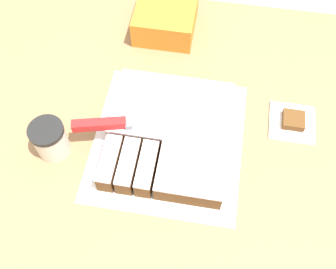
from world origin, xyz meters
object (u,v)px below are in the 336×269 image
Objects in this scene: storage_box at (166,18)px; cake_board at (168,141)px; brownie at (293,120)px; cake at (170,133)px; coffee_cup at (50,140)px; knife at (119,124)px.

cake_board is at bearing -79.46° from storage_box.
cake_board is 7.27× the size of brownie.
brownie is 0.30× the size of storage_box.
cake reaches higher than brownie.
cake is (0.00, 0.00, 0.03)m from cake_board.
cake_board is 0.27m from coffee_cup.
storage_box is (-0.36, 0.27, 0.02)m from brownie.
cake reaches higher than cake_board.
brownie is at bearing 19.19° from cake_board.
coffee_cup reaches higher than cake.
storage_box reaches higher than brownie.
cake is 0.28m from coffee_cup.
cake_board is at bearing 13.89° from coffee_cup.
brownie is at bearing 1.52° from knife.
storage_box is at bearing 101.16° from cake.
cake is 0.38m from storage_box.
cake_board is at bearing -132.07° from cake.
cake_board is 0.03m from cake.
coffee_cup is (-0.15, -0.05, -0.02)m from knife.
brownie reaches higher than cake_board.
brownie is (0.30, 0.10, 0.01)m from cake_board.
cake is at bearing 14.49° from coffee_cup.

